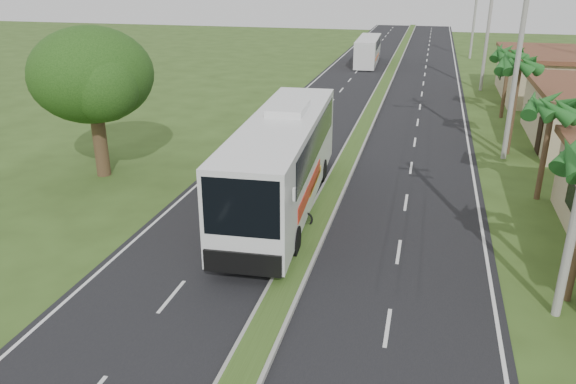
# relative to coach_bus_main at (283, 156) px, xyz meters

# --- Properties ---
(ground) EXTENTS (180.00, 180.00, 0.00)m
(ground) POSITION_rel_coach_bus_main_xyz_m (1.84, -8.07, -2.43)
(ground) COLOR #32491A
(ground) RESTS_ON ground
(road_asphalt) EXTENTS (14.00, 160.00, 0.02)m
(road_asphalt) POSITION_rel_coach_bus_main_xyz_m (1.84, 11.93, -2.42)
(road_asphalt) COLOR black
(road_asphalt) RESTS_ON ground
(median_strip) EXTENTS (1.20, 160.00, 0.18)m
(median_strip) POSITION_rel_coach_bus_main_xyz_m (1.84, 11.93, -2.32)
(median_strip) COLOR gray
(median_strip) RESTS_ON ground
(lane_edge_left) EXTENTS (0.12, 160.00, 0.01)m
(lane_edge_left) POSITION_rel_coach_bus_main_xyz_m (-4.86, 11.93, -2.43)
(lane_edge_left) COLOR silver
(lane_edge_left) RESTS_ON ground
(lane_edge_right) EXTENTS (0.12, 160.00, 0.01)m
(lane_edge_right) POSITION_rel_coach_bus_main_xyz_m (8.54, 11.93, -2.43)
(lane_edge_right) COLOR silver
(lane_edge_right) RESTS_ON ground
(shop_far) EXTENTS (8.60, 11.60, 3.82)m
(shop_far) POSITION_rel_coach_bus_main_xyz_m (15.84, 27.93, -0.50)
(shop_far) COLOR tan
(shop_far) RESTS_ON ground
(palm_verge_b) EXTENTS (2.40, 2.40, 5.05)m
(palm_verge_b) POSITION_rel_coach_bus_main_xyz_m (11.24, 3.93, 1.93)
(palm_verge_b) COLOR #473321
(palm_verge_b) RESTS_ON ground
(palm_verge_c) EXTENTS (2.40, 2.40, 5.85)m
(palm_verge_c) POSITION_rel_coach_bus_main_xyz_m (10.64, 10.93, 2.70)
(palm_verge_c) COLOR #473321
(palm_verge_c) RESTS_ON ground
(palm_verge_d) EXTENTS (2.40, 2.40, 5.25)m
(palm_verge_d) POSITION_rel_coach_bus_main_xyz_m (11.14, 19.93, 2.12)
(palm_verge_d) COLOR #473321
(palm_verge_d) RESTS_ON ground
(shade_tree) EXTENTS (6.30, 6.00, 7.54)m
(shade_tree) POSITION_rel_coach_bus_main_xyz_m (-10.27, 1.94, 2.60)
(shade_tree) COLOR #473321
(shade_tree) RESTS_ON ground
(utility_pole_b) EXTENTS (3.20, 0.28, 12.00)m
(utility_pole_b) POSITION_rel_coach_bus_main_xyz_m (10.32, 9.93, 3.83)
(utility_pole_b) COLOR gray
(utility_pole_b) RESTS_ON ground
(utility_pole_c) EXTENTS (1.60, 0.28, 11.00)m
(utility_pole_c) POSITION_rel_coach_bus_main_xyz_m (10.34, 29.93, 3.25)
(utility_pole_c) COLOR gray
(utility_pole_c) RESTS_ON ground
(utility_pole_d) EXTENTS (1.60, 0.28, 10.50)m
(utility_pole_d) POSITION_rel_coach_bus_main_xyz_m (10.34, 49.93, 2.99)
(utility_pole_d) COLOR gray
(utility_pole_d) RESTS_ON ground
(coach_bus_main) EXTENTS (3.67, 13.80, 4.41)m
(coach_bus_main) POSITION_rel_coach_bus_main_xyz_m (0.00, 0.00, 0.00)
(coach_bus_main) COLOR white
(coach_bus_main) RESTS_ON ground
(coach_bus_far) EXTENTS (2.57, 10.21, 2.95)m
(coach_bus_far) POSITION_rel_coach_bus_main_xyz_m (-1.15, 42.23, -0.75)
(coach_bus_far) COLOR white
(coach_bus_far) RESTS_ON ground
(motorcyclist) EXTENTS (2.02, 1.18, 2.44)m
(motorcyclist) POSITION_rel_coach_bus_main_xyz_m (0.84, -2.14, -1.55)
(motorcyclist) COLOR black
(motorcyclist) RESTS_ON ground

